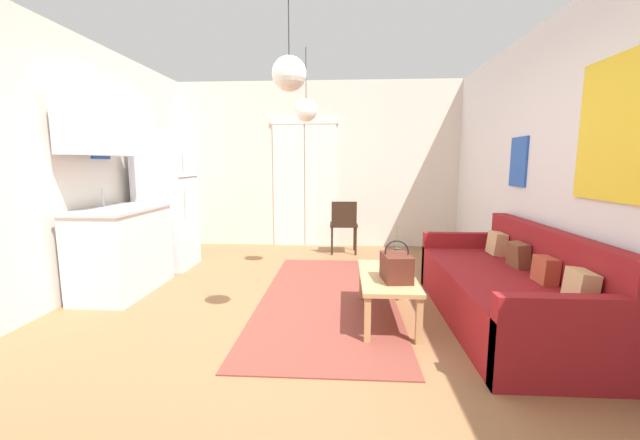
{
  "coord_description": "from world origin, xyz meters",
  "views": [
    {
      "loc": [
        0.45,
        -3.06,
        1.39
      ],
      "look_at": [
        0.16,
        1.58,
        0.7
      ],
      "focal_mm": 21.67,
      "sensor_mm": 36.0,
      "label": 1
    }
  ],
  "objects_px": {
    "pendant_lamp_near": "(289,74)",
    "bamboo_vase": "(397,258)",
    "refrigerator": "(167,202)",
    "coffee_table": "(387,281)",
    "couch": "(510,292)",
    "handbag": "(396,267)",
    "pendant_lamp_far": "(306,110)",
    "accent_chair": "(344,223)"
  },
  "relations": [
    {
      "from": "coffee_table",
      "to": "accent_chair",
      "type": "distance_m",
      "value": 2.55
    },
    {
      "from": "coffee_table",
      "to": "handbag",
      "type": "height_order",
      "value": "handbag"
    },
    {
      "from": "couch",
      "to": "coffee_table",
      "type": "height_order",
      "value": "couch"
    },
    {
      "from": "couch",
      "to": "pendant_lamp_far",
      "type": "distance_m",
      "value": 2.89
    },
    {
      "from": "refrigerator",
      "to": "pendant_lamp_far",
      "type": "bearing_deg",
      "value": -9.03
    },
    {
      "from": "handbag",
      "to": "pendant_lamp_near",
      "type": "bearing_deg",
      "value": -160.7
    },
    {
      "from": "accent_chair",
      "to": "couch",
      "type": "bearing_deg",
      "value": 117.8
    },
    {
      "from": "couch",
      "to": "coffee_table",
      "type": "relative_size",
      "value": 2.1
    },
    {
      "from": "coffee_table",
      "to": "accent_chair",
      "type": "height_order",
      "value": "accent_chair"
    },
    {
      "from": "couch",
      "to": "coffee_table",
      "type": "distance_m",
      "value": 1.06
    },
    {
      "from": "refrigerator",
      "to": "coffee_table",
      "type": "bearing_deg",
      "value": -30.4
    },
    {
      "from": "couch",
      "to": "handbag",
      "type": "relative_size",
      "value": 6.36
    },
    {
      "from": "handbag",
      "to": "refrigerator",
      "type": "distance_m",
      "value": 3.32
    },
    {
      "from": "couch",
      "to": "pendant_lamp_near",
      "type": "bearing_deg",
      "value": -166.9
    },
    {
      "from": "coffee_table",
      "to": "pendant_lamp_near",
      "type": "xyz_separation_m",
      "value": [
        -0.79,
        -0.46,
        1.67
      ]
    },
    {
      "from": "couch",
      "to": "pendant_lamp_near",
      "type": "height_order",
      "value": "pendant_lamp_near"
    },
    {
      "from": "bamboo_vase",
      "to": "pendant_lamp_far",
      "type": "bearing_deg",
      "value": 131.89
    },
    {
      "from": "bamboo_vase",
      "to": "couch",
      "type": "bearing_deg",
      "value": -15.6
    },
    {
      "from": "refrigerator",
      "to": "pendant_lamp_near",
      "type": "relative_size",
      "value": 2.19
    },
    {
      "from": "accent_chair",
      "to": "pendant_lamp_far",
      "type": "relative_size",
      "value": 0.97
    },
    {
      "from": "accent_chair",
      "to": "pendant_lamp_near",
      "type": "distance_m",
      "value": 3.38
    },
    {
      "from": "bamboo_vase",
      "to": "pendant_lamp_far",
      "type": "xyz_separation_m",
      "value": [
        -0.96,
        1.07,
        1.5
      ]
    },
    {
      "from": "handbag",
      "to": "pendant_lamp_near",
      "type": "relative_size",
      "value": 0.43
    },
    {
      "from": "couch",
      "to": "accent_chair",
      "type": "bearing_deg",
      "value": 119.66
    },
    {
      "from": "couch",
      "to": "refrigerator",
      "type": "height_order",
      "value": "refrigerator"
    },
    {
      "from": "pendant_lamp_near",
      "to": "coffee_table",
      "type": "bearing_deg",
      "value": 30.16
    },
    {
      "from": "coffee_table",
      "to": "bamboo_vase",
      "type": "height_order",
      "value": "bamboo_vase"
    },
    {
      "from": "coffee_table",
      "to": "refrigerator",
      "type": "relative_size",
      "value": 0.59
    },
    {
      "from": "accent_chair",
      "to": "handbag",
      "type": "bearing_deg",
      "value": 97.56
    },
    {
      "from": "refrigerator",
      "to": "accent_chair",
      "type": "distance_m",
      "value": 2.55
    },
    {
      "from": "pendant_lamp_near",
      "to": "pendant_lamp_far",
      "type": "height_order",
      "value": "same"
    },
    {
      "from": "coffee_table",
      "to": "accent_chair",
      "type": "xyz_separation_m",
      "value": [
        -0.39,
        2.51,
        0.12
      ]
    },
    {
      "from": "handbag",
      "to": "pendant_lamp_near",
      "type": "xyz_separation_m",
      "value": [
        -0.85,
        -0.3,
        1.5
      ]
    },
    {
      "from": "bamboo_vase",
      "to": "coffee_table",
      "type": "bearing_deg",
      "value": -116.23
    },
    {
      "from": "pendant_lamp_near",
      "to": "bamboo_vase",
      "type": "bearing_deg",
      "value": 37.47
    },
    {
      "from": "couch",
      "to": "pendant_lamp_far",
      "type": "height_order",
      "value": "pendant_lamp_far"
    },
    {
      "from": "refrigerator",
      "to": "pendant_lamp_near",
      "type": "distance_m",
      "value": 3.05
    },
    {
      "from": "refrigerator",
      "to": "pendant_lamp_near",
      "type": "xyz_separation_m",
      "value": [
        1.94,
        -2.06,
        1.14
      ]
    },
    {
      "from": "bamboo_vase",
      "to": "pendant_lamp_far",
      "type": "height_order",
      "value": "pendant_lamp_far"
    },
    {
      "from": "refrigerator",
      "to": "accent_chair",
      "type": "relative_size",
      "value": 2.16
    },
    {
      "from": "couch",
      "to": "coffee_table",
      "type": "bearing_deg",
      "value": 178.46
    },
    {
      "from": "pendant_lamp_far",
      "to": "refrigerator",
      "type": "bearing_deg",
      "value": 170.97
    }
  ]
}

